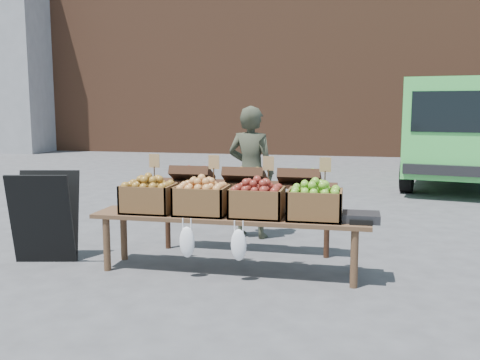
% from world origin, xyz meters
% --- Properties ---
extents(ground, '(80.00, 80.00, 0.00)m').
position_xyz_m(ground, '(0.00, 0.00, 0.00)').
color(ground, '#49484B').
extents(brick_building, '(24.00, 4.00, 10.00)m').
position_xyz_m(brick_building, '(0.00, 15.00, 5.00)').
color(brick_building, brown).
rests_on(brick_building, ground).
extents(delivery_van, '(3.02, 5.05, 2.12)m').
position_xyz_m(delivery_van, '(2.77, 7.18, 1.06)').
color(delivery_van, '#49CE55').
rests_on(delivery_van, ground).
extents(vendor, '(0.66, 0.50, 1.63)m').
position_xyz_m(vendor, '(-0.65, 1.91, 0.81)').
color(vendor, '#35382A').
rests_on(vendor, ground).
extents(chalkboard_sign, '(0.69, 0.48, 0.96)m').
position_xyz_m(chalkboard_sign, '(-2.54, 0.40, 0.48)').
color(chalkboard_sign, black).
rests_on(chalkboard_sign, ground).
extents(back_table, '(2.10, 0.44, 1.04)m').
position_xyz_m(back_table, '(-0.57, 1.17, 0.52)').
color(back_table, '#331D11').
rests_on(back_table, ground).
extents(display_bench, '(2.70, 0.56, 0.57)m').
position_xyz_m(display_bench, '(-0.58, 0.45, 0.28)').
color(display_bench, '#4F3522').
rests_on(display_bench, ground).
extents(crate_golden_apples, '(0.50, 0.40, 0.28)m').
position_xyz_m(crate_golden_apples, '(-1.40, 0.45, 0.71)').
color(crate_golden_apples, '#AF7D2A').
rests_on(crate_golden_apples, display_bench).
extents(crate_russet_pears, '(0.50, 0.40, 0.28)m').
position_xyz_m(crate_russet_pears, '(-0.85, 0.45, 0.71)').
color(crate_russet_pears, '#A78A2B').
rests_on(crate_russet_pears, display_bench).
extents(crate_red_apples, '(0.50, 0.40, 0.28)m').
position_xyz_m(crate_red_apples, '(-0.30, 0.45, 0.71)').
color(crate_red_apples, maroon).
rests_on(crate_red_apples, display_bench).
extents(crate_green_apples, '(0.50, 0.40, 0.28)m').
position_xyz_m(crate_green_apples, '(0.25, 0.45, 0.71)').
color(crate_green_apples, '#4D9311').
rests_on(crate_green_apples, display_bench).
extents(weighing_scale, '(0.34, 0.30, 0.08)m').
position_xyz_m(weighing_scale, '(0.67, 0.45, 0.61)').
color(weighing_scale, black).
rests_on(weighing_scale, display_bench).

